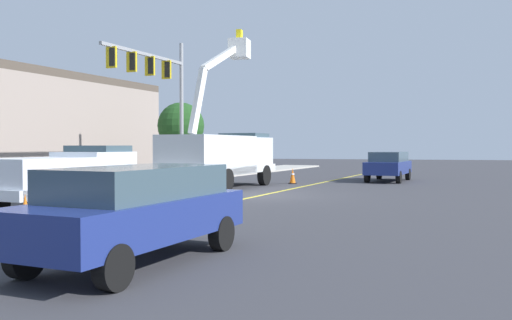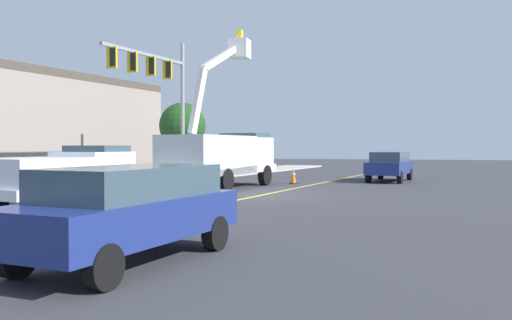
% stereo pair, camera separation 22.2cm
% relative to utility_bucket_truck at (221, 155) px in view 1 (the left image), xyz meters
% --- Properties ---
extents(ground, '(120.00, 120.00, 0.00)m').
position_rel_utility_bucket_truck_xyz_m(ground, '(-3.19, -2.69, -1.62)').
color(ground, '#38383D').
extents(sidewalk_far_side, '(59.64, 14.56, 0.12)m').
position_rel_utility_bucket_truck_xyz_m(sidewalk_far_side, '(-1.59, 5.92, -1.56)').
color(sidewalk_far_side, '#B2ADA3').
rests_on(sidewalk_far_side, ground).
extents(lane_centre_stripe, '(49.18, 9.34, 0.01)m').
position_rel_utility_bucket_truck_xyz_m(lane_centre_stripe, '(-3.19, -2.69, -1.62)').
color(lane_centre_stripe, yellow).
rests_on(lane_centre_stripe, ground).
extents(utility_bucket_truck, '(8.52, 3.96, 7.58)m').
position_rel_utility_bucket_truck_xyz_m(utility_bucket_truck, '(0.00, 0.00, 0.00)').
color(utility_bucket_truck, silver).
rests_on(utility_bucket_truck, ground).
extents(service_pickup_truck, '(5.89, 3.09, 2.06)m').
position_rel_utility_bucket_truck_xyz_m(service_pickup_truck, '(-9.98, 1.88, -0.50)').
color(service_pickup_truck, white).
rests_on(service_pickup_truck, ground).
extents(passing_minivan, '(5.07, 2.75, 1.69)m').
position_rel_utility_bucket_truck_xyz_m(passing_minivan, '(7.28, -7.84, -0.65)').
color(passing_minivan, navy).
rests_on(passing_minivan, ground).
extents(trailing_sedan, '(5.07, 2.75, 1.69)m').
position_rel_utility_bucket_truck_xyz_m(trailing_sedan, '(-16.12, -3.47, -0.65)').
color(trailing_sedan, navy).
rests_on(trailing_sedan, ground).
extents(traffic_cone_leading, '(0.40, 0.40, 0.88)m').
position_rel_utility_bucket_truck_xyz_m(traffic_cone_leading, '(-13.32, 0.86, -1.19)').
color(traffic_cone_leading, black).
rests_on(traffic_cone_leading, ground).
extents(traffic_cone_mid_front, '(0.40, 0.40, 0.70)m').
position_rel_utility_bucket_truck_xyz_m(traffic_cone_mid_front, '(-5.47, -1.10, -1.28)').
color(traffic_cone_mid_front, black).
rests_on(traffic_cone_mid_front, ground).
extents(traffic_cone_mid_rear, '(0.40, 0.40, 0.84)m').
position_rel_utility_bucket_truck_xyz_m(traffic_cone_mid_rear, '(3.94, -2.81, -1.21)').
color(traffic_cone_mid_rear, black).
rests_on(traffic_cone_mid_rear, ground).
extents(traffic_signal_mast, '(6.95, 1.53, 7.92)m').
position_rel_utility_bucket_truck_xyz_m(traffic_signal_mast, '(2.19, 4.18, 3.85)').
color(traffic_signal_mast, gray).
rests_on(traffic_signal_mast, ground).
extents(street_tree_right, '(3.05, 3.05, 4.87)m').
position_rel_utility_bucket_truck_xyz_m(street_tree_right, '(8.48, 5.36, 1.70)').
color(street_tree_right, brown).
rests_on(street_tree_right, ground).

